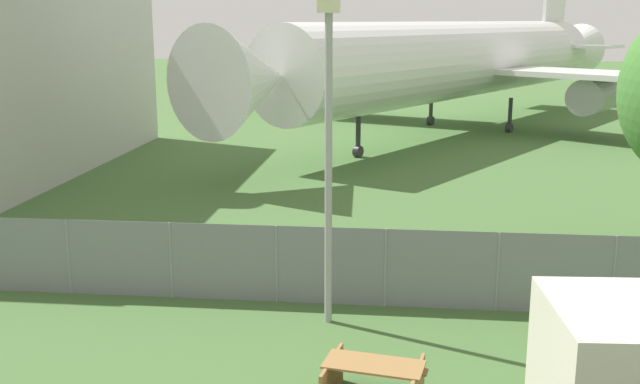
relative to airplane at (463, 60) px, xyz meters
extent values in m
cylinder|color=gray|center=(-11.43, -28.83, -3.24)|extent=(0.07, 0.07, 1.87)
cylinder|color=gray|center=(-8.89, -28.83, -3.24)|extent=(0.07, 0.07, 1.87)
cylinder|color=gray|center=(-6.34, -28.83, -3.24)|extent=(0.07, 0.07, 1.87)
cylinder|color=gray|center=(-3.80, -28.83, -3.24)|extent=(0.07, 0.07, 1.87)
cylinder|color=gray|center=(-1.25, -28.83, -3.24)|extent=(0.07, 0.07, 1.87)
cylinder|color=gray|center=(1.29, -28.83, -3.24)|extent=(0.07, 0.07, 1.87)
cube|color=slate|center=(-6.34, -28.83, -3.24)|extent=(56.00, 0.01, 1.87)
cylinder|color=white|center=(-0.22, -0.38, 0.05)|extent=(20.24, 30.23, 4.39)
cone|color=white|center=(-9.56, -16.28, 0.05)|extent=(6.00, 6.00, 4.39)
cone|color=white|center=(9.40, 15.99, 0.05)|extent=(6.18, 6.73, 3.95)
cube|color=white|center=(8.79, -3.79, -0.61)|extent=(14.28, 12.65, 0.30)
cylinder|color=#939399|center=(7.10, -2.34, -1.74)|extent=(3.70, 4.40, 1.97)
cube|color=white|center=(-7.59, 5.84, -0.61)|extent=(15.25, 9.79, 0.30)
cylinder|color=#939399|center=(-5.50, 5.06, -1.74)|extent=(3.70, 4.40, 1.97)
cube|color=white|center=(7.34, 12.49, 0.49)|extent=(10.10, 7.91, 0.20)
cylinder|color=#2D2D33|center=(-5.57, -9.48, -3.16)|extent=(0.24, 0.24, 2.04)
cylinder|color=#2D2D33|center=(-5.57, -9.48, -3.90)|extent=(0.54, 0.63, 0.56)
cylinder|color=#2D2D33|center=(2.87, -0.31, -3.16)|extent=(0.24, 0.24, 2.04)
cylinder|color=#2D2D33|center=(2.87, -0.31, -3.90)|extent=(0.54, 0.63, 0.56)
cylinder|color=#2D2D33|center=(-1.67, 2.35, -3.16)|extent=(0.24, 0.24, 2.04)
cylinder|color=#2D2D33|center=(-1.67, 2.35, -3.90)|extent=(0.54, 0.63, 0.56)
cube|color=olive|center=(-3.88, -33.42, -3.44)|extent=(1.81, 1.05, 0.04)
cube|color=olive|center=(-3.78, -32.87, -3.74)|extent=(1.73, 0.58, 0.04)
cube|color=olive|center=(-4.62, -33.28, -3.81)|extent=(0.31, 1.39, 0.74)
cylinder|color=#99999E|center=(-5.02, -29.87, -0.85)|extent=(0.16, 0.16, 6.66)
cube|color=beige|center=(-5.02, -29.87, 2.66)|extent=(0.44, 0.44, 0.36)
camera|label=1|loc=(-3.52, -45.31, 2.35)|focal=42.00mm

